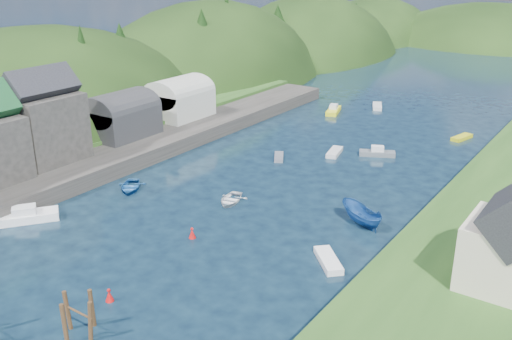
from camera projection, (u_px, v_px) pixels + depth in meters
The scene contains 10 objects.
ground at pixel (346, 151), 78.97m from camera, with size 600.00×600.00×0.00m, color black.
hillside_left at pixel (209, 118), 124.97m from camera, with size 44.00×245.56×52.00m.
hill_trees at pixel (401, 55), 86.45m from camera, with size 89.83×151.17×12.70m.
quay_left at pixel (54, 173), 68.29m from camera, with size 12.00×110.00×2.00m, color #2D2B28.
terrace_left_grass at pixel (18, 159), 71.92m from camera, with size 12.00×110.00×2.50m, color #234719.
boat_sheds at pixel (152, 104), 82.46m from camera, with size 7.00×21.00×7.50m.
piling_cluster_far at pixel (79, 319), 40.31m from camera, with size 2.89×2.73×3.74m.
channel_buoy_near at pixel (109, 296), 44.56m from camera, with size 0.70×0.70×1.10m.
channel_buoy_far at pixel (192, 233), 54.51m from camera, with size 0.70×0.70×1.10m.
moored_boats at pixel (160, 225), 55.71m from camera, with size 34.32×91.46×2.40m.
Camera 1 is at (32.23, -18.65, 25.44)m, focal length 40.00 mm.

